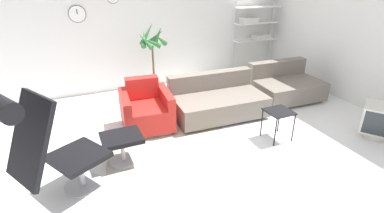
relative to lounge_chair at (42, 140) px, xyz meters
name	(u,v)px	position (x,y,z in m)	size (l,w,h in m)	color
ground_plane	(197,152)	(1.83, 0.27, -0.79)	(12.00, 12.00, 0.00)	white
wall_back	(138,20)	(1.83, 3.15, 0.61)	(12.00, 0.09, 2.80)	silver
round_rug	(184,158)	(1.60, 0.21, -0.79)	(2.05, 2.05, 0.01)	#BCB29E
lounge_chair	(42,140)	(0.00, 0.00, 0.00)	(1.13, 0.95, 1.36)	#BCBCC1
ottoman	(122,142)	(0.84, 0.46, -0.49)	(0.51, 0.44, 0.39)	#BCBCC1
armchair_red	(146,111)	(1.40, 1.27, -0.50)	(0.83, 0.85, 0.76)	silver
couch_low	(217,101)	(2.65, 1.23, -0.54)	(1.59, 0.99, 0.68)	black
couch_second	(285,86)	(4.21, 1.34, -0.54)	(1.28, 0.97, 0.68)	black
side_table	(279,115)	(3.08, 0.14, -0.40)	(0.37, 0.37, 0.46)	black
crt_television	(379,121)	(4.49, -0.44, -0.52)	(0.64, 0.63, 0.51)	beige
potted_plant	(153,62)	(1.92, 2.52, -0.10)	(0.59, 0.58, 1.44)	silver
shelf_unit	(255,26)	(4.53, 2.93, 0.34)	(1.07, 0.28, 1.88)	#BCBCC1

